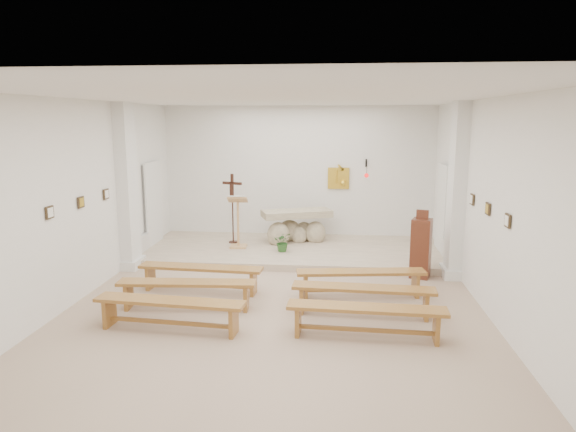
# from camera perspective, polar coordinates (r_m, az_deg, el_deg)

# --- Properties ---
(ground) EXTENTS (7.00, 10.00, 0.00)m
(ground) POSITION_cam_1_polar(r_m,az_deg,el_deg) (8.95, -1.37, -9.95)
(ground) COLOR tan
(ground) RESTS_ON ground
(wall_left) EXTENTS (0.02, 10.00, 3.50)m
(wall_left) POSITION_cam_1_polar(r_m,az_deg,el_deg) (9.56, -22.69, 1.41)
(wall_left) COLOR white
(wall_left) RESTS_ON ground
(wall_right) EXTENTS (0.02, 10.00, 3.50)m
(wall_right) POSITION_cam_1_polar(r_m,az_deg,el_deg) (8.79, 21.80, 0.72)
(wall_right) COLOR white
(wall_right) RESTS_ON ground
(wall_back) EXTENTS (7.00, 0.02, 3.50)m
(wall_back) POSITION_cam_1_polar(r_m,az_deg,el_deg) (13.41, 1.14, 4.70)
(wall_back) COLOR white
(wall_back) RESTS_ON ground
(ceiling) EXTENTS (7.00, 10.00, 0.02)m
(ceiling) POSITION_cam_1_polar(r_m,az_deg,el_deg) (8.38, -1.48, 12.98)
(ceiling) COLOR silver
(ceiling) RESTS_ON wall_back
(sanctuary_platform) EXTENTS (6.98, 3.00, 0.15)m
(sanctuary_platform) POSITION_cam_1_polar(r_m,az_deg,el_deg) (12.25, 0.58, -3.85)
(sanctuary_platform) COLOR beige
(sanctuary_platform) RESTS_ON ground
(pilaster_left) EXTENTS (0.26, 0.55, 3.50)m
(pilaster_left) POSITION_cam_1_polar(r_m,az_deg,el_deg) (11.29, -17.42, 3.07)
(pilaster_left) COLOR white
(pilaster_left) RESTS_ON ground
(pilaster_right) EXTENTS (0.26, 0.55, 3.50)m
(pilaster_right) POSITION_cam_1_polar(r_m,az_deg,el_deg) (10.67, 18.23, 2.60)
(pilaster_right) COLOR white
(pilaster_right) RESTS_ON ground
(gold_wall_relief) EXTENTS (0.55, 0.04, 0.55)m
(gold_wall_relief) POSITION_cam_1_polar(r_m,az_deg,el_deg) (13.36, 5.63, 4.20)
(gold_wall_relief) COLOR gold
(gold_wall_relief) RESTS_ON wall_back
(sanctuary_lamp) EXTENTS (0.11, 0.36, 0.44)m
(sanctuary_lamp) POSITION_cam_1_polar(r_m,az_deg,el_deg) (13.11, 8.72, 4.70)
(sanctuary_lamp) COLOR black
(sanctuary_lamp) RESTS_ON wall_back
(station_frame_left_front) EXTENTS (0.03, 0.20, 0.20)m
(station_frame_left_front) POSITION_cam_1_polar(r_m,az_deg,el_deg) (8.86, -24.97, 0.36)
(station_frame_left_front) COLOR #392A19
(station_frame_left_front) RESTS_ON wall_left
(station_frame_left_mid) EXTENTS (0.03, 0.20, 0.20)m
(station_frame_left_mid) POSITION_cam_1_polar(r_m,az_deg,el_deg) (9.72, -22.02, 1.43)
(station_frame_left_mid) COLOR #392A19
(station_frame_left_mid) RESTS_ON wall_left
(station_frame_left_rear) EXTENTS (0.03, 0.20, 0.20)m
(station_frame_left_rear) POSITION_cam_1_polar(r_m,az_deg,el_deg) (10.61, -19.56, 2.31)
(station_frame_left_rear) COLOR #392A19
(station_frame_left_rear) RESTS_ON wall_left
(station_frame_right_front) EXTENTS (0.03, 0.20, 0.20)m
(station_frame_right_front) POSITION_cam_1_polar(r_m,az_deg,el_deg) (8.04, 23.22, -0.48)
(station_frame_right_front) COLOR #392A19
(station_frame_right_front) RESTS_ON wall_right
(station_frame_right_mid) EXTENTS (0.03, 0.20, 0.20)m
(station_frame_right_mid) POSITION_cam_1_polar(r_m,az_deg,el_deg) (8.98, 21.31, 0.76)
(station_frame_right_mid) COLOR #392A19
(station_frame_right_mid) RESTS_ON wall_right
(station_frame_right_rear) EXTENTS (0.03, 0.20, 0.20)m
(station_frame_right_rear) POSITION_cam_1_polar(r_m,az_deg,el_deg) (9.93, 19.77, 1.76)
(station_frame_right_rear) COLOR #392A19
(station_frame_right_rear) RESTS_ON wall_right
(radiator_left) EXTENTS (0.10, 0.85, 0.52)m
(radiator_left) POSITION_cam_1_polar(r_m,az_deg,el_deg) (12.22, -16.03, -3.37)
(radiator_left) COLOR silver
(radiator_left) RESTS_ON ground
(radiator_right) EXTENTS (0.10, 0.85, 0.52)m
(radiator_right) POSITION_cam_1_polar(r_m,az_deg,el_deg) (11.64, 17.34, -4.14)
(radiator_right) COLOR silver
(radiator_right) RESTS_ON ground
(altar) EXTENTS (1.81, 1.21, 0.87)m
(altar) POSITION_cam_1_polar(r_m,az_deg,el_deg) (12.73, 0.87, -1.40)
(altar) COLOR beige
(altar) RESTS_ON sanctuary_platform
(lectern) EXTENTS (0.48, 0.42, 1.27)m
(lectern) POSITION_cam_1_polar(r_m,az_deg,el_deg) (12.16, -5.58, -0.61)
(lectern) COLOR tan
(lectern) RESTS_ON sanctuary_platform
(crucifix_stand) EXTENTS (0.50, 0.22, 1.71)m
(crucifix_stand) POSITION_cam_1_polar(r_m,az_deg,el_deg) (12.58, -6.19, 1.42)
(crucifix_stand) COLOR black
(crucifix_stand) RESTS_ON sanctuary_platform
(potted_plant) EXTENTS (0.44, 0.39, 0.45)m
(potted_plant) POSITION_cam_1_polar(r_m,az_deg,el_deg) (11.81, -0.56, -2.90)
(potted_plant) COLOR #295823
(potted_plant) RESTS_ON sanctuary_platform
(donation_pedestal) EXTENTS (0.47, 0.47, 1.39)m
(donation_pedestal) POSITION_cam_1_polar(r_m,az_deg,el_deg) (10.66, 14.55, -3.45)
(donation_pedestal) COLOR #5E2A1A
(donation_pedestal) RESTS_ON ground
(bench_left_front) EXTENTS (2.33, 0.53, 0.49)m
(bench_left_front) POSITION_cam_1_polar(r_m,az_deg,el_deg) (9.67, -9.66, -6.21)
(bench_left_front) COLOR #A36C2F
(bench_left_front) RESTS_ON ground
(bench_right_front) EXTENTS (2.34, 0.66, 0.49)m
(bench_right_front) POSITION_cam_1_polar(r_m,az_deg,el_deg) (9.36, 8.10, -6.74)
(bench_right_front) COLOR #A36C2F
(bench_right_front) RESTS_ON ground
(bench_left_second) EXTENTS (2.33, 0.51, 0.49)m
(bench_left_second) POSITION_cam_1_polar(r_m,az_deg,el_deg) (8.85, -11.17, -7.88)
(bench_left_second) COLOR #A36C2F
(bench_left_second) RESTS_ON ground
(bench_right_second) EXTENTS (2.33, 0.48, 0.49)m
(bench_right_second) POSITION_cam_1_polar(r_m,az_deg,el_deg) (8.51, 8.36, -8.55)
(bench_right_second) COLOR #A36C2F
(bench_right_second) RESTS_ON ground
(bench_left_third) EXTENTS (2.33, 0.56, 0.49)m
(bench_left_third) POSITION_cam_1_polar(r_m,az_deg,el_deg) (8.05, -13.01, -9.87)
(bench_left_third) COLOR #A36C2F
(bench_left_third) RESTS_ON ground
(bench_right_third) EXTENTS (2.32, 0.47, 0.49)m
(bench_right_third) POSITION_cam_1_polar(r_m,az_deg,el_deg) (7.67, 8.69, -10.75)
(bench_right_third) COLOR #A36C2F
(bench_right_third) RESTS_ON ground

